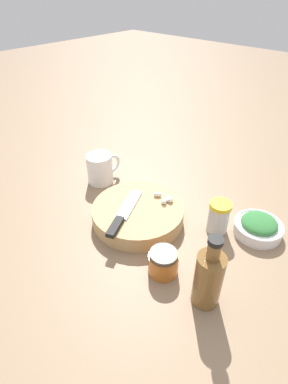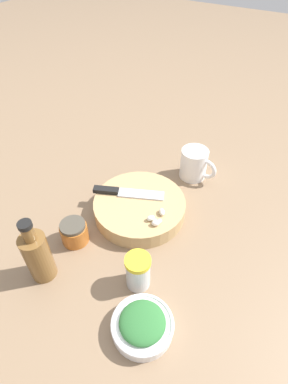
{
  "view_description": "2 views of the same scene",
  "coord_description": "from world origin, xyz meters",
  "px_view_note": "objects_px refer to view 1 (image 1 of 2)",
  "views": [
    {
      "loc": [
        0.45,
        -0.51,
        0.58
      ],
      "look_at": [
        0.0,
        -0.02,
        0.09
      ],
      "focal_mm": 28.0,
      "sensor_mm": 36.0,
      "label": 1
    },
    {
      "loc": [
        0.49,
        0.28,
        0.64
      ],
      "look_at": [
        -0.01,
        -0.03,
        0.08
      ],
      "focal_mm": 28.0,
      "sensor_mm": 36.0,
      "label": 2
    }
  ],
  "objects_px": {
    "cutting_board": "(137,213)",
    "garlic_cloves": "(165,198)",
    "honey_jar": "(163,262)",
    "chef_knife": "(123,215)",
    "herb_bowl": "(258,227)",
    "spice_jar": "(219,217)",
    "oil_bottle": "(208,278)",
    "coffee_mug": "(101,168)"
  },
  "relations": [
    {
      "from": "garlic_cloves",
      "to": "spice_jar",
      "type": "relative_size",
      "value": 0.73
    },
    {
      "from": "oil_bottle",
      "to": "coffee_mug",
      "type": "bearing_deg",
      "value": 163.53
    },
    {
      "from": "honey_jar",
      "to": "oil_bottle",
      "type": "distance_m",
      "value": 0.12
    },
    {
      "from": "cutting_board",
      "to": "herb_bowl",
      "type": "relative_size",
      "value": 1.98
    },
    {
      "from": "herb_bowl",
      "to": "spice_jar",
      "type": "distance_m",
      "value": 0.11
    },
    {
      "from": "chef_knife",
      "to": "herb_bowl",
      "type": "xyz_separation_m",
      "value": [
        0.28,
        0.24,
        -0.03
      ]
    },
    {
      "from": "garlic_cloves",
      "to": "oil_bottle",
      "type": "relative_size",
      "value": 0.37
    },
    {
      "from": "garlic_cloves",
      "to": "chef_knife",
      "type": "bearing_deg",
      "value": -106.82
    },
    {
      "from": "cutting_board",
      "to": "coffee_mug",
      "type": "xyz_separation_m",
      "value": [
        -0.23,
        0.06,
        0.03
      ]
    },
    {
      "from": "chef_knife",
      "to": "honey_jar",
      "type": "relative_size",
      "value": 2.76
    },
    {
      "from": "cutting_board",
      "to": "spice_jar",
      "type": "height_order",
      "value": "spice_jar"
    },
    {
      "from": "oil_bottle",
      "to": "garlic_cloves",
      "type": "bearing_deg",
      "value": 146.64
    },
    {
      "from": "garlic_cloves",
      "to": "spice_jar",
      "type": "bearing_deg",
      "value": 14.88
    },
    {
      "from": "cutting_board",
      "to": "oil_bottle",
      "type": "height_order",
      "value": "oil_bottle"
    },
    {
      "from": "coffee_mug",
      "to": "honey_jar",
      "type": "height_order",
      "value": "coffee_mug"
    },
    {
      "from": "coffee_mug",
      "to": "oil_bottle",
      "type": "relative_size",
      "value": 0.66
    },
    {
      "from": "herb_bowl",
      "to": "coffee_mug",
      "type": "relative_size",
      "value": 1.06
    },
    {
      "from": "chef_knife",
      "to": "garlic_cloves",
      "type": "relative_size",
      "value": 2.83
    },
    {
      "from": "cutting_board",
      "to": "chef_knife",
      "type": "height_order",
      "value": "chef_knife"
    },
    {
      "from": "garlic_cloves",
      "to": "coffee_mug",
      "type": "xyz_separation_m",
      "value": [
        -0.27,
        -0.01,
        -0.0
      ]
    },
    {
      "from": "herb_bowl",
      "to": "honey_jar",
      "type": "height_order",
      "value": "honey_jar"
    },
    {
      "from": "spice_jar",
      "to": "coffee_mug",
      "type": "distance_m",
      "value": 0.42
    },
    {
      "from": "cutting_board",
      "to": "garlic_cloves",
      "type": "relative_size",
      "value": 3.73
    },
    {
      "from": "cutting_board",
      "to": "honey_jar",
      "type": "bearing_deg",
      "value": -28.38
    },
    {
      "from": "cutting_board",
      "to": "oil_bottle",
      "type": "distance_m",
      "value": 0.31
    },
    {
      "from": "cutting_board",
      "to": "garlic_cloves",
      "type": "distance_m",
      "value": 0.09
    },
    {
      "from": "herb_bowl",
      "to": "honey_jar",
      "type": "xyz_separation_m",
      "value": [
        -0.11,
        -0.27,
        0.01
      ]
    },
    {
      "from": "garlic_cloves",
      "to": "oil_bottle",
      "type": "xyz_separation_m",
      "value": [
        0.25,
        -0.17,
        0.02
      ]
    },
    {
      "from": "garlic_cloves",
      "to": "honey_jar",
      "type": "distance_m",
      "value": 0.22
    },
    {
      "from": "honey_jar",
      "to": "oil_bottle",
      "type": "bearing_deg",
      "value": 1.16
    },
    {
      "from": "garlic_cloves",
      "to": "herb_bowl",
      "type": "distance_m",
      "value": 0.27
    },
    {
      "from": "honey_jar",
      "to": "herb_bowl",
      "type": "bearing_deg",
      "value": 68.86
    },
    {
      "from": "spice_jar",
      "to": "oil_bottle",
      "type": "distance_m",
      "value": 0.23
    },
    {
      "from": "honey_jar",
      "to": "chef_knife",
      "type": "bearing_deg",
      "value": 167.6
    },
    {
      "from": "chef_knife",
      "to": "coffee_mug",
      "type": "xyz_separation_m",
      "value": [
        -0.23,
        0.12,
        -0.0
      ]
    },
    {
      "from": "honey_jar",
      "to": "garlic_cloves",
      "type": "bearing_deg",
      "value": 128.92
    },
    {
      "from": "coffee_mug",
      "to": "honey_jar",
      "type": "relative_size",
      "value": 1.73
    },
    {
      "from": "chef_knife",
      "to": "spice_jar",
      "type": "bearing_deg",
      "value": 17.11
    },
    {
      "from": "spice_jar",
      "to": "oil_bottle",
      "type": "relative_size",
      "value": 0.51
    },
    {
      "from": "spice_jar",
      "to": "oil_bottle",
      "type": "bearing_deg",
      "value": -64.77
    },
    {
      "from": "cutting_board",
      "to": "spice_jar",
      "type": "relative_size",
      "value": 2.73
    },
    {
      "from": "cutting_board",
      "to": "oil_bottle",
      "type": "bearing_deg",
      "value": -17.48
    }
  ]
}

